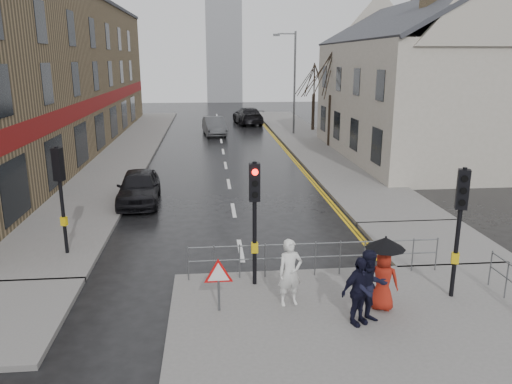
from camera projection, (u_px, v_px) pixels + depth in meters
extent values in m
plane|color=black|center=(248.00, 292.00, 13.43)|extent=(120.00, 120.00, 0.00)
cube|color=#605E5B|center=(406.00, 359.00, 10.32)|extent=(10.00, 9.00, 0.14)
cube|color=#605E5B|center=(129.00, 147.00, 34.92)|extent=(4.00, 44.00, 0.14)
cube|color=#605E5B|center=(307.00, 140.00, 38.04)|extent=(4.00, 40.00, 0.14)
cube|color=#605E5B|center=(432.00, 242.00, 16.89)|extent=(4.00, 4.20, 0.14)
cube|color=brown|center=(35.00, 76.00, 32.18)|extent=(8.00, 42.00, 10.00)
cube|color=#BEB4A5|center=(417.00, 101.00, 30.93)|extent=(9.00, 16.00, 7.00)
cube|color=brown|center=(417.00, 10.00, 33.41)|extent=(0.70, 0.90, 1.80)
cube|color=gray|center=(223.00, 37.00, 70.84)|extent=(5.00, 5.00, 18.00)
cylinder|color=black|center=(255.00, 225.00, 13.16)|extent=(0.11, 0.11, 3.40)
cube|color=black|center=(255.00, 182.00, 12.86)|extent=(0.28, 0.22, 1.00)
cylinder|color=#FF0C07|center=(255.00, 172.00, 12.65)|extent=(0.16, 0.04, 0.16)
cylinder|color=black|center=(255.00, 184.00, 12.73)|extent=(0.16, 0.04, 0.16)
cylinder|color=black|center=(255.00, 195.00, 12.81)|extent=(0.16, 0.04, 0.16)
cube|color=gold|center=(255.00, 248.00, 13.33)|extent=(0.18, 0.14, 0.28)
cylinder|color=black|center=(458.00, 234.00, 12.47)|extent=(0.11, 0.11, 3.40)
cube|color=black|center=(463.00, 189.00, 12.17)|extent=(0.34, 0.30, 1.00)
cylinder|color=black|center=(465.00, 179.00, 11.96)|extent=(0.16, 0.09, 0.16)
cylinder|color=black|center=(464.00, 191.00, 12.04)|extent=(0.16, 0.09, 0.16)
cylinder|color=black|center=(462.00, 203.00, 12.12)|extent=(0.16, 0.09, 0.16)
cube|color=gold|center=(455.00, 258.00, 12.64)|extent=(0.22, 0.19, 0.28)
cylinder|color=black|center=(62.00, 201.00, 15.33)|extent=(0.11, 0.11, 3.40)
cube|color=black|center=(58.00, 164.00, 15.03)|extent=(0.34, 0.30, 1.00)
cylinder|color=black|center=(60.00, 154.00, 15.08)|extent=(0.16, 0.09, 0.16)
cylinder|color=black|center=(61.00, 164.00, 15.16)|extent=(0.16, 0.09, 0.16)
cylinder|color=black|center=(62.00, 173.00, 15.24)|extent=(0.16, 0.09, 0.16)
cube|color=gold|center=(64.00, 221.00, 15.50)|extent=(0.22, 0.19, 0.28)
cylinder|color=#595B5E|center=(188.00, 263.00, 13.69)|extent=(0.04, 0.04, 1.00)
cylinder|color=#595B5E|center=(436.00, 254.00, 14.35)|extent=(0.04, 0.04, 1.00)
cylinder|color=#595B5E|center=(316.00, 243.00, 13.90)|extent=(7.10, 0.04, 0.04)
cylinder|color=#595B5E|center=(315.00, 257.00, 14.01)|extent=(7.10, 0.04, 0.04)
cylinder|color=#595B5E|center=(490.00, 268.00, 13.38)|extent=(0.04, 0.04, 1.00)
cylinder|color=#595B5E|center=(219.00, 294.00, 12.06)|extent=(0.06, 0.06, 0.85)
cylinder|color=red|center=(218.00, 274.00, 11.92)|extent=(0.80, 0.03, 0.80)
cylinder|color=white|center=(218.00, 275.00, 11.90)|extent=(0.60, 0.03, 0.60)
cylinder|color=#595B5E|center=(295.00, 83.00, 39.83)|extent=(0.16, 0.16, 8.00)
cylinder|color=#595B5E|center=(287.00, 34.00, 38.78)|extent=(1.40, 0.10, 0.10)
cube|color=#595B5E|center=(276.00, 35.00, 38.73)|extent=(0.50, 0.25, 0.18)
cylinder|color=#2F241A|center=(330.00, 120.00, 34.78)|extent=(0.26, 0.26, 3.50)
cylinder|color=#2F241A|center=(313.00, 112.00, 42.58)|extent=(0.26, 0.26, 3.00)
imported|color=silver|center=(290.00, 273.00, 12.26)|extent=(0.69, 0.53, 1.70)
imported|color=black|center=(370.00, 287.00, 11.41)|extent=(0.96, 0.80, 1.77)
imported|color=#9F2012|center=(383.00, 280.00, 12.05)|extent=(0.87, 0.74, 1.52)
cylinder|color=black|center=(383.00, 276.00, 12.03)|extent=(0.02, 0.02, 1.72)
cone|color=black|center=(386.00, 243.00, 11.80)|extent=(0.96, 0.96, 0.28)
imported|color=black|center=(359.00, 291.00, 11.36)|extent=(1.04, 0.77, 1.64)
imported|color=black|center=(139.00, 187.00, 21.47)|extent=(1.90, 4.32, 1.45)
imported|color=#3F4044|center=(214.00, 126.00, 40.63)|extent=(2.06, 4.63, 1.48)
imported|color=black|center=(248.00, 116.00, 47.47)|extent=(2.85, 5.70, 1.59)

